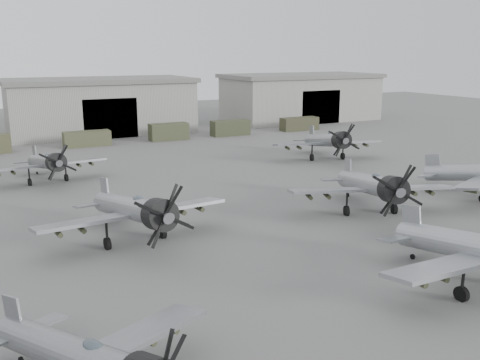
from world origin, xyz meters
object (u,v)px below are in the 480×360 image
(aircraft_mid_2, at_px, (373,186))
(aircraft_far_0, at_px, (47,162))
(aircraft_mid_1, at_px, (135,210))
(aircraft_near_0, at_px, (85,360))
(aircraft_far_1, at_px, (328,141))

(aircraft_mid_2, relative_size, aircraft_far_0, 1.12)
(aircraft_mid_1, distance_m, aircraft_mid_2, 18.80)
(aircraft_near_0, xyz_separation_m, aircraft_far_1, (35.13, 34.31, 0.33))
(aircraft_far_0, height_order, aircraft_far_1, aircraft_far_1)
(aircraft_mid_2, height_order, aircraft_far_1, aircraft_mid_2)
(aircraft_near_0, bearing_deg, aircraft_far_0, 61.11)
(aircraft_near_0, relative_size, aircraft_mid_2, 0.84)
(aircraft_mid_1, height_order, aircraft_far_0, aircraft_mid_1)
(aircraft_mid_1, xyz_separation_m, aircraft_mid_2, (18.71, -1.85, -0.01))
(aircraft_mid_1, distance_m, aircraft_far_1, 33.92)
(aircraft_mid_2, distance_m, aircraft_far_0, 31.40)
(aircraft_near_0, height_order, aircraft_far_0, aircraft_far_0)
(aircraft_near_0, xyz_separation_m, aircraft_mid_2, (25.12, 14.41, 0.35))
(aircraft_mid_1, bearing_deg, aircraft_mid_2, -12.42)
(aircraft_near_0, relative_size, aircraft_far_0, 0.94)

